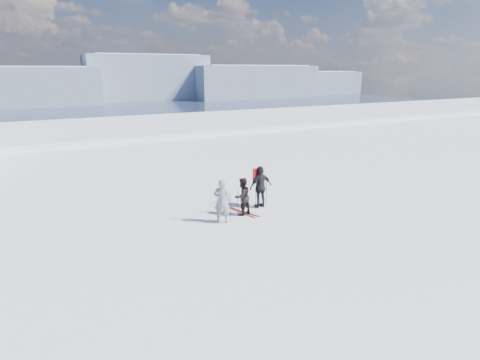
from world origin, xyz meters
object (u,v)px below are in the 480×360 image
Objects in this scene: skier_grey at (222,201)px; skier_dark at (242,197)px; skis_loose at (243,212)px; skier_pack at (261,187)px.

skier_dark is at bearing -130.53° from skier_grey.
skier_dark is (1.12, 0.36, -0.10)m from skier_grey.
skier_dark reaches higher than skis_loose.
skier_pack reaches higher than skier_dark.
skier_pack is (1.18, 0.47, 0.14)m from skier_dark.
skis_loose is at bearing -123.86° from skier_grey.
skier_grey is 1.18m from skier_dark.
skier_grey is at bearing -155.34° from skis_loose.
skier_grey reaches higher than skis_loose.
skis_loose is at bearing -138.89° from skier_dark.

